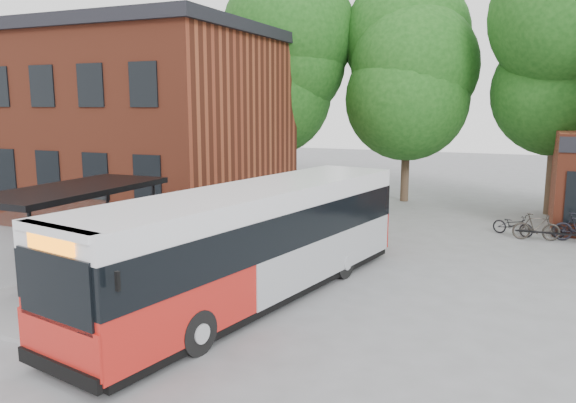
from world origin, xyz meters
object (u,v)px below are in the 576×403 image
at_px(city_bus, 254,244).
at_px(bicycle_2, 574,229).
at_px(bicycle_1, 536,227).
at_px(bicycle_0, 513,225).
at_px(bus_shelter, 77,237).

height_order(city_bus, bicycle_2, city_bus).
bearing_deg(bicycle_2, city_bus, 147.31).
height_order(bicycle_1, bicycle_2, bicycle_1).
bearing_deg(bicycle_1, bicycle_0, 50.11).
bearing_deg(bicycle_0, city_bus, 172.08).
distance_m(bicycle_0, bicycle_1, 0.99).
relative_size(bus_shelter, bicycle_0, 4.33).
xyz_separation_m(bicycle_0, bicycle_1, (0.84, -0.52, 0.09)).
bearing_deg(bicycle_2, bicycle_1, 120.24).
height_order(city_bus, bicycle_1, city_bus).
bearing_deg(city_bus, bicycle_2, 63.31).
bearing_deg(bicycle_0, bicycle_1, -99.60).
bearing_deg(bicycle_1, bus_shelter, 124.88).
xyz_separation_m(bicycle_0, bicycle_2, (2.15, 0.10, -0.01)).
relative_size(bus_shelter, bicycle_1, 4.08).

